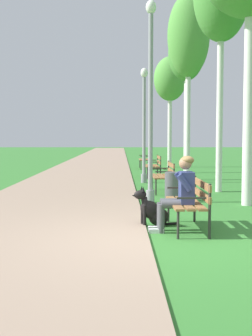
# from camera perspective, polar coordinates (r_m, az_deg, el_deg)

# --- Properties ---
(ground_plane) EXTENTS (120.00, 120.00, 0.00)m
(ground_plane) POSITION_cam_1_polar(r_m,az_deg,el_deg) (6.76, 4.90, -9.33)
(ground_plane) COLOR #33752D
(paved_path) EXTENTS (3.84, 60.00, 0.04)m
(paved_path) POSITION_cam_1_polar(r_m,az_deg,el_deg) (30.62, -3.47, 1.13)
(paved_path) COLOR gray
(paved_path) RESTS_ON ground
(park_bench_near) EXTENTS (0.55, 1.50, 0.85)m
(park_bench_near) POSITION_cam_1_polar(r_m,az_deg,el_deg) (7.55, 8.28, -4.00)
(park_bench_near) COLOR olive
(park_bench_near) RESTS_ON ground
(park_bench_mid) EXTENTS (0.55, 1.50, 0.85)m
(park_bench_mid) POSITION_cam_1_polar(r_m,az_deg,el_deg) (12.57, 4.96, -0.78)
(park_bench_mid) COLOR olive
(park_bench_mid) RESTS_ON ground
(park_bench_far) EXTENTS (0.55, 1.50, 0.85)m
(park_bench_far) POSITION_cam_1_polar(r_m,az_deg,el_deg) (17.07, 3.63, 0.49)
(park_bench_far) COLOR olive
(park_bench_far) RESTS_ON ground
(park_bench_furthest) EXTENTS (0.55, 1.50, 0.85)m
(park_bench_furthest) POSITION_cam_1_polar(r_m,az_deg,el_deg) (21.74, 2.63, 1.25)
(park_bench_furthest) COLOR olive
(park_bench_furthest) RESTS_ON ground
(person_seated_on_near_bench) EXTENTS (0.74, 0.49, 1.25)m
(person_seated_on_near_bench) POSITION_cam_1_polar(r_m,az_deg,el_deg) (7.34, 6.90, -2.90)
(person_seated_on_near_bench) COLOR #4C4C51
(person_seated_on_near_bench) RESTS_ON ground
(dog_black) EXTENTS (0.82, 0.39, 0.71)m
(dog_black) POSITION_cam_1_polar(r_m,az_deg,el_deg) (7.82, 3.48, -5.56)
(dog_black) COLOR black
(dog_black) RESTS_ON ground
(lamp_post_near) EXTENTS (0.24, 0.24, 4.70)m
(lamp_post_near) POSITION_cam_1_polar(r_m,az_deg,el_deg) (10.52, 3.16, 8.74)
(lamp_post_near) COLOR gray
(lamp_post_near) RESTS_ON ground
(lamp_post_mid) EXTENTS (0.24, 0.24, 3.85)m
(lamp_post_mid) POSITION_cam_1_polar(r_m,az_deg,el_deg) (15.06, 2.32, 5.68)
(lamp_post_mid) COLOR gray
(lamp_post_mid) RESTS_ON ground
(birch_tree_fourth) EXTENTS (1.49, 1.40, 6.61)m
(birch_tree_fourth) POSITION_cam_1_polar(r_m,az_deg,el_deg) (16.54, 8.00, 16.23)
(birch_tree_fourth) COLOR silver
(birch_tree_fourth) RESTS_ON ground
(birch_tree_fifth) EXTENTS (1.55, 1.63, 6.36)m
(birch_tree_fifth) POSITION_cam_1_polar(r_m,az_deg,el_deg) (19.76, 7.73, 14.32)
(birch_tree_fifth) COLOR silver
(birch_tree_fifth) RESTS_ON ground
(birch_tree_sixth) EXTENTS (1.65, 1.63, 5.61)m
(birch_tree_sixth) POSITION_cam_1_polar(r_m,az_deg,el_deg) (23.11, 5.66, 11.12)
(birch_tree_sixth) COLOR silver
(birch_tree_sixth) RESTS_ON ground
(litter_bin) EXTENTS (0.36, 0.36, 0.70)m
(litter_bin) POSITION_cam_1_polar(r_m,az_deg,el_deg) (10.91, 5.93, -2.37)
(litter_bin) COLOR #515156
(litter_bin) RESTS_ON ground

